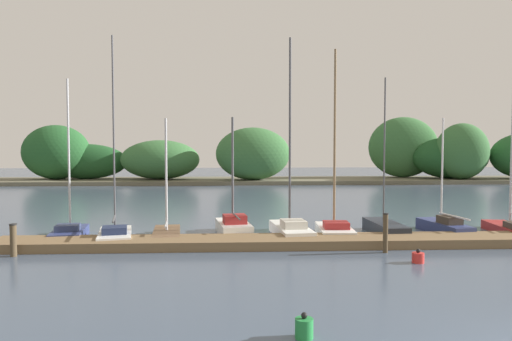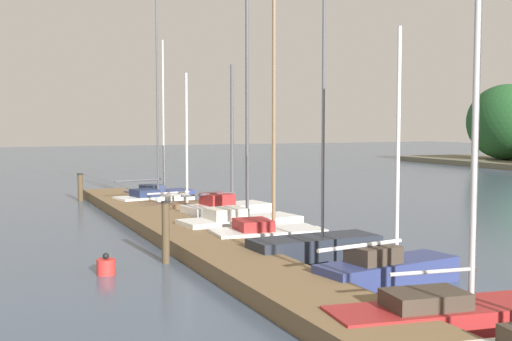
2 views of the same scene
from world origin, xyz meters
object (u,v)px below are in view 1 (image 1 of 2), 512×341
sailboat_5 (334,227)px  sailboat_6 (384,227)px  sailboat_1 (115,233)px  mooring_piling_0 (13,240)px  channel_buoy_1 (304,328)px  sailboat_4 (290,227)px  sailboat_8 (512,227)px  channel_buoy_0 (418,257)px  sailboat_3 (233,226)px  sailboat_0 (70,230)px  sailboat_2 (167,232)px  mooring_piling_1 (385,233)px  sailboat_7 (443,226)px

sailboat_5 → sailboat_6: sailboat_5 is taller
sailboat_1 → mooring_piling_0: bearing=117.5°
channel_buoy_1 → sailboat_4: bearing=84.3°
sailboat_8 → channel_buoy_0: bearing=133.9°
sailboat_3 → sailboat_6: bearing=-101.1°
sailboat_0 → sailboat_1: size_ratio=0.81×
sailboat_2 → sailboat_0: bearing=80.6°
sailboat_2 → sailboat_5: 7.15m
mooring_piling_0 → channel_buoy_0: (13.80, -1.56, -0.40)m
sailboat_0 → channel_buoy_0: (12.99, -4.77, -0.15)m
channel_buoy_0 → sailboat_2: bearing=153.0°
sailboat_5 → mooring_piling_1: bearing=-155.9°
sailboat_8 → mooring_piling_0: sailboat_8 is taller
mooring_piling_1 → channel_buoy_0: size_ratio=3.07×
sailboat_0 → channel_buoy_0: sailboat_0 is taller
sailboat_7 → sailboat_3: bearing=80.8°
sailboat_4 → mooring_piling_0: (-10.13, -3.09, 0.17)m
sailboat_4 → mooring_piling_1: bearing=-142.0°
sailboat_1 → channel_buoy_0: sailboat_1 is taller
channel_buoy_0 → sailboat_5: bearing=110.8°
sailboat_0 → channel_buoy_0: size_ratio=14.18×
sailboat_0 → sailboat_8: (18.96, -0.36, 0.04)m
sailboat_8 → sailboat_5: bearing=95.7°
sailboat_7 → mooring_piling_1: size_ratio=3.55×
sailboat_8 → channel_buoy_1: bearing=141.0°
sailboat_6 → channel_buoy_1: sailboat_6 is taller
sailboat_8 → channel_buoy_0: (-5.97, -4.42, -0.19)m
sailboat_7 → mooring_piling_0: sailboat_7 is taller
sailboat_1 → sailboat_4: sailboat_4 is taller
sailboat_0 → sailboat_6: sailboat_6 is taller
sailboat_8 → channel_buoy_1: size_ratio=13.77×
sailboat_1 → sailboat_7: bearing=-97.6°
sailboat_4 → mooring_piling_0: 10.60m
sailboat_1 → sailboat_8: 16.87m
sailboat_2 → sailboat_5: sailboat_5 is taller
sailboat_1 → sailboat_4: 7.27m
sailboat_3 → sailboat_4: (2.45, -0.52, 0.02)m
sailboat_5 → mooring_piling_0: (-12.03, -3.08, 0.19)m
sailboat_2 → mooring_piling_0: bearing=115.3°
sailboat_1 → sailboat_5: bearing=-97.7°
mooring_piling_0 → mooring_piling_1: (13.19, -0.07, 0.15)m
sailboat_5 → sailboat_8: bearing=-87.7°
mooring_piling_0 → sailboat_0: bearing=75.9°
channel_buoy_0 → mooring_piling_0: bearing=173.5°
mooring_piling_1 → sailboat_4: bearing=134.1°
sailboat_7 → channel_buoy_0: sailboat_7 is taller
mooring_piling_1 → channel_buoy_1: size_ratio=2.74×
sailboat_3 → sailboat_6: 6.61m
sailboat_7 → sailboat_8: (2.77, -0.62, 0.03)m
sailboat_6 → sailboat_7: bearing=-89.7°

